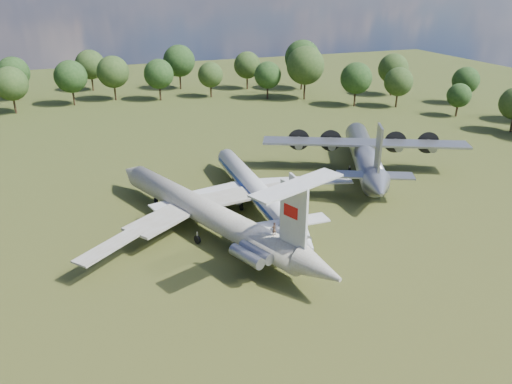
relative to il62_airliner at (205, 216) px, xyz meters
name	(u,v)px	position (x,y,z in m)	size (l,w,h in m)	color
ground	(172,242)	(-4.90, -1.30, -2.32)	(300.00, 300.00, 0.00)	#213E14
il62_airliner	(205,216)	(0.00, 0.00, 0.00)	(36.47, 47.41, 4.65)	silver
tu104_jet	(255,192)	(9.11, 5.73, -0.25)	(31.18, 41.58, 4.16)	silver
an12_transport	(364,158)	(31.77, 12.33, 0.27)	(35.30, 39.46, 5.19)	#A6A9AE
person_on_il62	(274,229)	(4.84, -12.09, 3.11)	(0.57, 0.37, 1.56)	brown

